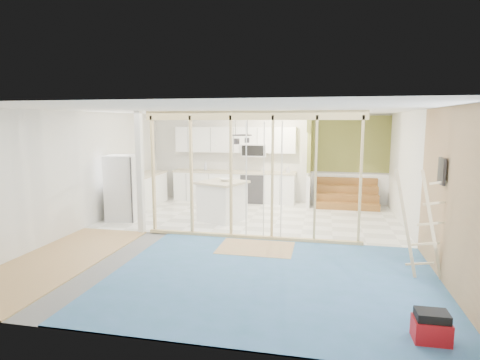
% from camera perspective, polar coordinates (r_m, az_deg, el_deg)
% --- Properties ---
extents(room, '(7.01, 8.01, 2.61)m').
position_cam_1_polar(room, '(8.06, -0.46, 0.61)').
color(room, slate).
rests_on(room, ground).
extents(floor_overlays, '(7.00, 8.00, 0.03)m').
position_cam_1_polar(floor_overlays, '(8.37, 0.13, -8.14)').
color(floor_overlays, white).
rests_on(floor_overlays, room).
extents(stud_frame, '(4.66, 0.14, 2.60)m').
position_cam_1_polar(stud_frame, '(8.07, -1.97, 2.59)').
color(stud_frame, tan).
rests_on(stud_frame, room).
extents(base_cabinets, '(4.45, 2.24, 0.93)m').
position_cam_1_polar(base_cabinets, '(11.80, -4.57, -1.05)').
color(base_cabinets, white).
rests_on(base_cabinets, room).
extents(upper_cabinets, '(3.60, 0.41, 0.85)m').
position_cam_1_polar(upper_cabinets, '(11.90, -0.45, 5.61)').
color(upper_cabinets, white).
rests_on(upper_cabinets, room).
extents(green_partition, '(2.25, 1.51, 2.60)m').
position_cam_1_polar(green_partition, '(11.55, 13.50, 0.94)').
color(green_partition, olive).
rests_on(green_partition, room).
extents(pot_rack, '(0.52, 0.52, 0.72)m').
position_cam_1_polar(pot_rack, '(9.90, 0.17, 6.09)').
color(pot_rack, black).
rests_on(pot_rack, room).
extents(sheathing_panel, '(0.02, 4.00, 2.60)m').
position_cam_1_polar(sheathing_panel, '(6.15, 28.41, -2.80)').
color(sheathing_panel, tan).
rests_on(sheathing_panel, room).
extents(electrical_panel, '(0.04, 0.30, 0.40)m').
position_cam_1_polar(electrical_panel, '(6.66, 26.77, 1.13)').
color(electrical_panel, '#343439').
rests_on(electrical_panel, room).
extents(ceiling_light, '(0.32, 0.32, 0.08)m').
position_cam_1_polar(ceiling_light, '(10.80, 10.41, 9.02)').
color(ceiling_light, '#FFEABF').
rests_on(ceiling_light, room).
extents(fridge, '(0.81, 0.79, 1.59)m').
position_cam_1_polar(fridge, '(10.06, -16.39, -1.11)').
color(fridge, silver).
rests_on(fridge, room).
extents(island, '(1.29, 1.29, 0.96)m').
position_cam_1_polar(island, '(9.67, -2.55, -3.04)').
color(island, white).
rests_on(island, room).
extents(bowl, '(0.31, 0.31, 0.06)m').
position_cam_1_polar(bowl, '(9.62, -2.12, 0.04)').
color(bowl, white).
rests_on(bowl, island).
extents(soap_bottle_a, '(0.11, 0.12, 0.27)m').
position_cam_1_polar(soap_bottle_a, '(12.13, -4.93, 2.05)').
color(soap_bottle_a, silver).
rests_on(soap_bottle_a, base_cabinets).
extents(soap_bottle_b, '(0.12, 0.13, 0.22)m').
position_cam_1_polar(soap_bottle_b, '(11.57, 6.84, 1.58)').
color(soap_bottle_b, silver).
rests_on(soap_bottle_b, base_cabinets).
extents(toolbox, '(0.38, 0.29, 0.36)m').
position_cam_1_polar(toolbox, '(5.06, 25.56, -18.43)').
color(toolbox, '#A40F14').
rests_on(toolbox, room).
extents(ladder, '(0.89, 0.12, 1.66)m').
position_cam_1_polar(ladder, '(6.66, 24.46, -5.74)').
color(ladder, '#DFC088').
rests_on(ladder, room).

